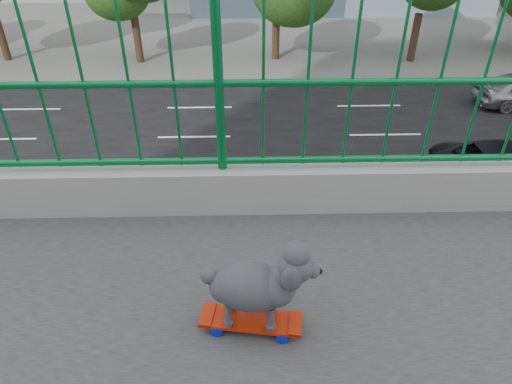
% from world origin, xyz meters
% --- Properties ---
extents(road, '(18.00, 90.00, 0.02)m').
position_xyz_m(road, '(-13.00, 0.00, 0.01)').
color(road, black).
rests_on(road, ground).
extents(skateboard, '(0.21, 0.50, 0.06)m').
position_xyz_m(skateboard, '(-0.40, 2.16, 7.05)').
color(skateboard, red).
rests_on(skateboard, footbridge).
extents(poodle, '(0.27, 0.53, 0.44)m').
position_xyz_m(poodle, '(-0.39, 2.19, 7.30)').
color(poodle, '#29272C').
rests_on(poodle, skateboard).
extents(car_2, '(2.29, 4.96, 1.38)m').
position_xyz_m(car_2, '(-12.40, 11.20, 0.69)').
color(car_2, black).
rests_on(car_2, ground).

